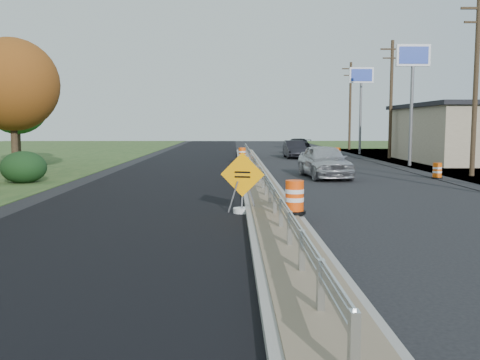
{
  "coord_description": "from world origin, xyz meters",
  "views": [
    {
      "loc": [
        -1.19,
        -19.06,
        2.75
      ],
      "look_at": [
        -0.98,
        -3.24,
        1.1
      ],
      "focal_mm": 40.0,
      "sensor_mm": 36.0,
      "label": 1
    }
  ],
  "objects_px": {
    "car_dark_mid": "(295,149)",
    "barrel_median_near": "(295,198)",
    "car_silver": "(325,161)",
    "car_dark_far": "(297,146)",
    "caution_sign": "(242,198)",
    "barrel_shoulder_near": "(437,171)",
    "barrel_shoulder_mid": "(337,154)",
    "barrel_median_far": "(242,154)",
    "barrel_median_mid": "(245,165)"
  },
  "relations": [
    {
      "from": "barrel_median_near",
      "to": "car_dark_mid",
      "type": "relative_size",
      "value": 0.22
    },
    {
      "from": "car_dark_far",
      "to": "barrel_shoulder_near",
      "type": "bearing_deg",
      "value": 97.11
    },
    {
      "from": "car_silver",
      "to": "barrel_median_mid",
      "type": "bearing_deg",
      "value": 166.34
    },
    {
      "from": "barrel_shoulder_near",
      "to": "car_dark_mid",
      "type": "xyz_separation_m",
      "value": [
        -5.31,
        16.94,
        0.33
      ]
    },
    {
      "from": "barrel_shoulder_near",
      "to": "car_silver",
      "type": "height_order",
      "value": "car_silver"
    },
    {
      "from": "barrel_median_near",
      "to": "car_dark_far",
      "type": "relative_size",
      "value": 0.19
    },
    {
      "from": "barrel_median_far",
      "to": "car_dark_far",
      "type": "bearing_deg",
      "value": 68.19
    },
    {
      "from": "car_silver",
      "to": "barrel_shoulder_mid",
      "type": "bearing_deg",
      "value": 71.25
    },
    {
      "from": "barrel_shoulder_mid",
      "to": "car_dark_far",
      "type": "xyz_separation_m",
      "value": [
        -2.03,
        9.25,
        0.27
      ]
    },
    {
      "from": "barrel_shoulder_near",
      "to": "barrel_shoulder_mid",
      "type": "height_order",
      "value": "barrel_shoulder_mid"
    },
    {
      "from": "barrel_median_mid",
      "to": "barrel_shoulder_mid",
      "type": "xyz_separation_m",
      "value": [
        7.55,
        13.6,
        -0.16
      ]
    },
    {
      "from": "barrel_shoulder_mid",
      "to": "car_dark_far",
      "type": "distance_m",
      "value": 9.48
    },
    {
      "from": "caution_sign",
      "to": "barrel_shoulder_near",
      "type": "distance_m",
      "value": 14.57
    },
    {
      "from": "caution_sign",
      "to": "barrel_median_near",
      "type": "bearing_deg",
      "value": -31.95
    },
    {
      "from": "caution_sign",
      "to": "car_dark_mid",
      "type": "bearing_deg",
      "value": 93.21
    },
    {
      "from": "caution_sign",
      "to": "barrel_median_far",
      "type": "height_order",
      "value": "caution_sign"
    },
    {
      "from": "barrel_median_mid",
      "to": "barrel_shoulder_near",
      "type": "xyz_separation_m",
      "value": [
        9.75,
        -1.19,
        -0.23
      ]
    },
    {
      "from": "barrel_median_far",
      "to": "car_dark_mid",
      "type": "height_order",
      "value": "car_dark_mid"
    },
    {
      "from": "barrel_median_near",
      "to": "car_dark_far",
      "type": "distance_m",
      "value": 36.27
    },
    {
      "from": "barrel_median_mid",
      "to": "barrel_median_far",
      "type": "xyz_separation_m",
      "value": [
        0.0,
        9.06,
        0.05
      ]
    },
    {
      "from": "barrel_median_mid",
      "to": "car_dark_mid",
      "type": "xyz_separation_m",
      "value": [
        4.44,
        15.75,
        0.1
      ]
    },
    {
      "from": "barrel_shoulder_mid",
      "to": "barrel_shoulder_near",
      "type": "bearing_deg",
      "value": -81.54
    },
    {
      "from": "barrel_median_near",
      "to": "car_silver",
      "type": "height_order",
      "value": "car_silver"
    },
    {
      "from": "car_dark_far",
      "to": "barrel_median_near",
      "type": "bearing_deg",
      "value": 80.14
    },
    {
      "from": "barrel_median_mid",
      "to": "barrel_shoulder_mid",
      "type": "bearing_deg",
      "value": 60.97
    },
    {
      "from": "barrel_shoulder_near",
      "to": "car_dark_mid",
      "type": "height_order",
      "value": "car_dark_mid"
    },
    {
      "from": "car_silver",
      "to": "car_dark_far",
      "type": "bearing_deg",
      "value": 81.42
    },
    {
      "from": "barrel_median_far",
      "to": "car_silver",
      "type": "distance_m",
      "value": 10.51
    },
    {
      "from": "caution_sign",
      "to": "barrel_median_far",
      "type": "bearing_deg",
      "value": 102.15
    },
    {
      "from": "car_dark_mid",
      "to": "barrel_median_near",
      "type": "bearing_deg",
      "value": -97.86
    },
    {
      "from": "barrel_median_mid",
      "to": "barrel_shoulder_mid",
      "type": "height_order",
      "value": "barrel_median_mid"
    },
    {
      "from": "barrel_median_near",
      "to": "barrel_shoulder_near",
      "type": "height_order",
      "value": "barrel_median_near"
    },
    {
      "from": "barrel_median_mid",
      "to": "barrel_shoulder_near",
      "type": "height_order",
      "value": "barrel_median_mid"
    },
    {
      "from": "barrel_median_far",
      "to": "barrel_shoulder_mid",
      "type": "bearing_deg",
      "value": 31.05
    },
    {
      "from": "barrel_median_near",
      "to": "barrel_median_mid",
      "type": "height_order",
      "value": "barrel_median_near"
    },
    {
      "from": "barrel_median_far",
      "to": "barrel_shoulder_near",
      "type": "relative_size",
      "value": 1.13
    },
    {
      "from": "barrel_median_near",
      "to": "car_dark_mid",
      "type": "distance_m",
      "value": 29.09
    },
    {
      "from": "barrel_shoulder_near",
      "to": "car_dark_far",
      "type": "relative_size",
      "value": 0.16
    },
    {
      "from": "caution_sign",
      "to": "car_silver",
      "type": "height_order",
      "value": "caution_sign"
    },
    {
      "from": "barrel_shoulder_mid",
      "to": "car_silver",
      "type": "xyz_separation_m",
      "value": [
        -3.45,
        -14.22,
        0.41
      ]
    },
    {
      "from": "barrel_shoulder_mid",
      "to": "car_silver",
      "type": "bearing_deg",
      "value": -103.64
    },
    {
      "from": "caution_sign",
      "to": "car_silver",
      "type": "bearing_deg",
      "value": 81.23
    },
    {
      "from": "car_silver",
      "to": "caution_sign",
      "type": "bearing_deg",
      "value": -116.99
    },
    {
      "from": "barrel_median_near",
      "to": "car_dark_far",
      "type": "xyz_separation_m",
      "value": [
        4.42,
        36.0,
        0.03
      ]
    },
    {
      "from": "caution_sign",
      "to": "barrel_shoulder_near",
      "type": "relative_size",
      "value": 2.35
    },
    {
      "from": "barrel_median_near",
      "to": "barrel_shoulder_near",
      "type": "xyz_separation_m",
      "value": [
        8.65,
        11.95,
        -0.3
      ]
    },
    {
      "from": "car_silver",
      "to": "car_dark_far",
      "type": "xyz_separation_m",
      "value": [
        1.42,
        23.47,
        -0.14
      ]
    },
    {
      "from": "barrel_shoulder_mid",
      "to": "car_dark_mid",
      "type": "distance_m",
      "value": 3.79
    },
    {
      "from": "barrel_median_far",
      "to": "car_dark_mid",
      "type": "bearing_deg",
      "value": 56.44
    },
    {
      "from": "barrel_shoulder_mid",
      "to": "car_dark_far",
      "type": "relative_size",
      "value": 0.19
    }
  ]
}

